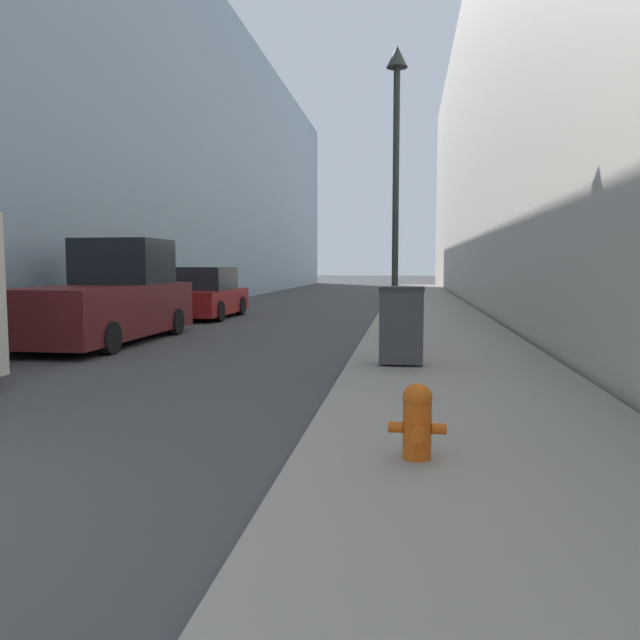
% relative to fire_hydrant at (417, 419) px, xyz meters
% --- Properties ---
extents(sidewalk_right, '(3.38, 60.00, 0.14)m').
position_rel_fire_hydrant_xyz_m(sidewalk_right, '(0.66, 15.67, -0.39)').
color(sidewalk_right, gray).
rests_on(sidewalk_right, ground).
extents(building_left_glass, '(12.00, 60.00, 14.01)m').
position_rel_fire_hydrant_xyz_m(building_left_glass, '(-14.57, 23.67, 6.54)').
color(building_left_glass, '#849EB2').
rests_on(building_left_glass, ground).
extents(building_right_stone, '(12.00, 60.00, 14.98)m').
position_rel_fire_hydrant_xyz_m(building_right_stone, '(8.45, 23.67, 7.02)').
color(building_right_stone, beige).
rests_on(building_right_stone, ground).
extents(fire_hydrant, '(0.47, 0.36, 0.62)m').
position_rel_fire_hydrant_xyz_m(fire_hydrant, '(0.00, 0.00, 0.00)').
color(fire_hydrant, '#D15614').
rests_on(fire_hydrant, sidewalk_right).
extents(trash_bin, '(0.69, 0.59, 1.23)m').
position_rel_fire_hydrant_xyz_m(trash_bin, '(-0.18, 4.82, 0.31)').
color(trash_bin, '#3D3D42').
rests_on(trash_bin, sidewalk_right).
extents(lamppost, '(0.41, 0.41, 5.75)m').
position_rel_fire_hydrant_xyz_m(lamppost, '(-0.34, 7.42, 3.31)').
color(lamppost, '#2D332D').
rests_on(lamppost, sidewalk_right).
extents(pickup_truck, '(2.11, 5.54, 2.31)m').
position_rel_fire_hydrant_xyz_m(pickup_truck, '(-6.66, 8.05, 0.48)').
color(pickup_truck, '#561919').
rests_on(pickup_truck, ground).
extents(parked_sedan_near, '(1.84, 4.17, 1.64)m').
position_rel_fire_hydrant_xyz_m(parked_sedan_near, '(-6.53, 14.38, 0.28)').
color(parked_sedan_near, maroon).
rests_on(parked_sedan_near, ground).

